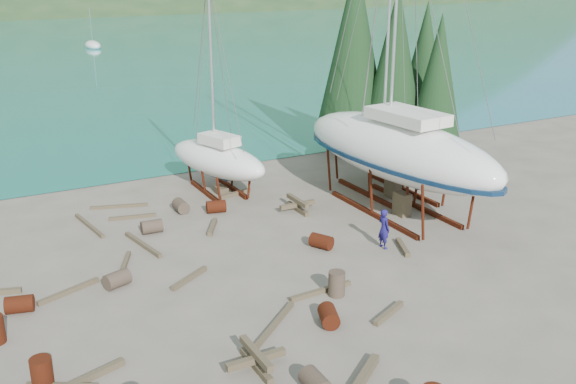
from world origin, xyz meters
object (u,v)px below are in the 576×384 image
small_sailboat_shore (218,159)px  large_sailboat_near (397,149)px  large_sailboat_far (389,145)px  worker (384,229)px

small_sailboat_shore → large_sailboat_near: bearing=-64.4°
large_sailboat_far → worker: size_ratio=9.54×
large_sailboat_near → large_sailboat_far: 2.46m
large_sailboat_near → worker: (-2.93, -3.14, -2.20)m
large_sailboat_near → large_sailboat_far: (1.18, 2.11, -0.45)m
large_sailboat_far → worker: 6.90m
large_sailboat_far → worker: bearing=-119.6°
worker → small_sailboat_shore: bearing=16.0°
large_sailboat_far → small_sailboat_shore: (-7.25, 4.39, -0.82)m
large_sailboat_far → worker: (-4.11, -5.25, -1.75)m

